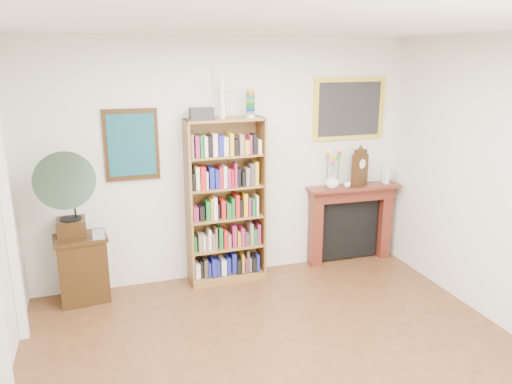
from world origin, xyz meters
The scene contains 14 objects.
room centered at (0.00, 0.00, 1.40)m, with size 4.51×5.01×2.81m.
teal_poster centered at (-1.05, 2.48, 1.65)m, with size 0.58×0.04×0.78m.
small_picture centered at (0.00, 2.48, 2.35)m, with size 0.26×0.04×0.30m.
gilt_painting centered at (1.55, 2.48, 1.95)m, with size 0.95×0.04×0.75m.
bookshelf centered at (-0.05, 2.32, 1.07)m, with size 0.89×0.34×2.21m.
side_cabinet centered at (-1.66, 2.28, 0.37)m, with size 0.54×0.39×0.74m, color black.
fireplace centered at (1.60, 2.41, 0.59)m, with size 1.20×0.33×1.01m.
gramophone centered at (-1.73, 2.19, 1.28)m, with size 0.60×0.74×0.95m.
cd_stack centered at (-1.47, 2.18, 0.78)m, with size 0.12×0.12×0.08m, color #B3B3BF.
mantel_clock centered at (1.67, 2.35, 1.23)m, with size 0.22×0.18×0.46m.
flower_vase centered at (1.30, 2.34, 1.10)m, with size 0.17×0.17×0.18m, color white.
teacup centered at (1.49, 2.32, 1.04)m, with size 0.08×0.08×0.06m, color white.
bottle_left centered at (2.05, 2.33, 1.13)m, with size 0.07×0.07×0.24m, color silver.
bottle_right centered at (2.04, 2.37, 1.11)m, with size 0.06×0.06×0.20m, color silver.
Camera 1 is at (-1.38, -3.00, 2.60)m, focal length 35.00 mm.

